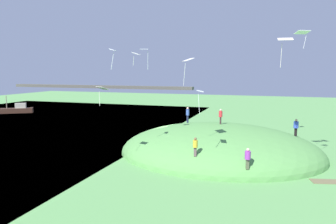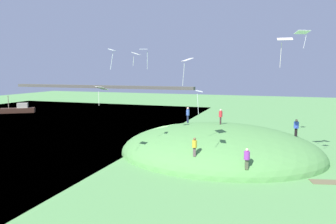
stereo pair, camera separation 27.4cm
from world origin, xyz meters
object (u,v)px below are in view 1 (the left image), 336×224
(person_watching_kites, at_px, (296,126))
(kite_1, at_px, (188,61))
(kite_2, at_px, (102,89))
(kite_6, at_px, (113,52))
(mooring_post, at_px, (143,143))
(person_on_hilltop, at_px, (195,145))
(kite_0, at_px, (145,51))
(kite_3, at_px, (285,40))
(person_near_shore, at_px, (248,156))
(kite_10, at_px, (302,33))
(kite_5, at_px, (136,54))
(person_with_child, at_px, (221,115))
(kite_7, at_px, (200,93))
(person_walking_path, at_px, (188,113))
(boat_on_lake, at_px, (17,110))

(person_watching_kites, xyz_separation_m, kite_1, (-8.74, -9.83, 6.22))
(kite_2, xyz_separation_m, kite_6, (1.10, -0.19, 2.94))
(mooring_post, bearing_deg, kite_1, -48.59)
(person_on_hilltop, height_order, kite_0, kite_0)
(kite_2, bearing_deg, mooring_post, 92.72)
(kite_0, distance_m, kite_3, 11.57)
(kite_0, distance_m, kite_1, 4.89)
(person_near_shore, xyz_separation_m, kite_0, (-9.09, 1.17, 8.32))
(kite_2, xyz_separation_m, kite_10, (15.47, 8.38, 4.83))
(person_watching_kites, bearing_deg, person_near_shore, -105.95)
(kite_5, relative_size, mooring_post, 1.44)
(kite_5, relative_size, kite_10, 0.87)
(person_with_child, bearing_deg, kite_2, -25.29)
(kite_2, distance_m, kite_3, 15.07)
(person_near_shore, relative_size, kite_7, 0.92)
(person_near_shore, distance_m, kite_3, 9.59)
(person_watching_kites, bearing_deg, kite_5, -157.27)
(kite_5, bearing_deg, person_on_hilltop, -32.64)
(person_walking_path, xyz_separation_m, kite_1, (2.80, -10.78, 5.53))
(person_watching_kites, height_order, person_on_hilltop, person_watching_kites)
(person_with_child, height_order, kite_7, kite_7)
(person_on_hilltop, xyz_separation_m, kite_0, (-4.82, 0.87, 7.78))
(boat_on_lake, distance_m, person_near_shore, 55.09)
(person_watching_kites, xyz_separation_m, kite_10, (-0.09, -2.69, 8.85))
(kite_2, height_order, kite_7, kite_2)
(person_walking_path, distance_m, kite_1, 12.43)
(boat_on_lake, height_order, kite_6, kite_6)
(person_with_child, bearing_deg, kite_10, 88.98)
(boat_on_lake, height_order, kite_10, kite_10)
(kite_7, height_order, mooring_post, kite_7)
(kite_10, bearing_deg, person_watching_kites, 88.16)
(kite_3, bearing_deg, boat_on_lake, 154.48)
(person_watching_kites, height_order, kite_3, kite_3)
(boat_on_lake, distance_m, person_with_child, 48.54)
(kite_7, bearing_deg, kite_0, 155.04)
(kite_6, bearing_deg, kite_10, 30.82)
(kite_0, bearing_deg, kite_10, 21.78)
(person_walking_path, xyz_separation_m, kite_10, (11.45, -3.64, 8.15))
(kite_6, bearing_deg, kite_2, 170.13)
(boat_on_lake, xyz_separation_m, kite_0, (39.20, -25.33, 9.63))
(boat_on_lake, relative_size, mooring_post, 6.75)
(boat_on_lake, height_order, person_near_shore, boat_on_lake)
(boat_on_lake, relative_size, person_walking_path, 3.52)
(boat_on_lake, relative_size, kite_2, 4.08)
(kite_1, relative_size, kite_6, 1.34)
(kite_3, distance_m, kite_5, 14.26)
(person_watching_kites, distance_m, kite_2, 19.51)
(person_with_child, relative_size, person_near_shore, 0.96)
(person_on_hilltop, xyz_separation_m, kite_3, (6.67, 2.01, 8.46))
(kite_0, relative_size, kite_1, 0.83)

